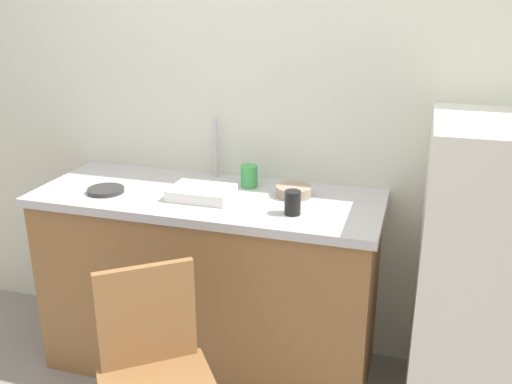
% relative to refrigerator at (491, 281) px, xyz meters
% --- Properties ---
extents(back_wall, '(4.80, 0.10, 2.45)m').
position_rel_refrigerator_xyz_m(back_wall, '(-1.17, 0.37, 0.55)').
color(back_wall, silver).
rests_on(back_wall, ground_plane).
extents(cabinet_base, '(1.58, 0.60, 0.88)m').
position_rel_refrigerator_xyz_m(cabinet_base, '(-1.26, 0.02, -0.23)').
color(cabinet_base, olive).
rests_on(cabinet_base, ground_plane).
extents(countertop, '(1.62, 0.64, 0.04)m').
position_rel_refrigerator_xyz_m(countertop, '(-1.26, 0.02, 0.23)').
color(countertop, '#B7B7BC').
rests_on(countertop, cabinet_base).
extents(faucet, '(0.02, 0.02, 0.30)m').
position_rel_refrigerator_xyz_m(faucet, '(-1.32, 0.27, 0.40)').
color(faucet, '#B7B7BC').
rests_on(faucet, countertop).
extents(refrigerator, '(0.60, 0.64, 1.35)m').
position_rel_refrigerator_xyz_m(refrigerator, '(0.00, 0.00, 0.00)').
color(refrigerator, silver).
rests_on(refrigerator, ground_plane).
extents(chair, '(0.56, 0.56, 0.89)m').
position_rel_refrigerator_xyz_m(chair, '(-1.17, -0.77, -0.18)').
color(chair, olive).
rests_on(chair, ground_plane).
extents(dish_tray, '(0.28, 0.20, 0.05)m').
position_rel_refrigerator_xyz_m(dish_tray, '(-1.27, -0.04, 0.27)').
color(dish_tray, white).
rests_on(dish_tray, countertop).
extents(terracotta_bowl, '(0.17, 0.17, 0.05)m').
position_rel_refrigerator_xyz_m(terracotta_bowl, '(-0.87, 0.11, 0.27)').
color(terracotta_bowl, gray).
rests_on(terracotta_bowl, countertop).
extents(hotplate, '(0.17, 0.17, 0.02)m').
position_rel_refrigerator_xyz_m(hotplate, '(-1.73, -0.10, 0.26)').
color(hotplate, '#2D2D2D').
rests_on(hotplate, countertop).
extents(cup_black, '(0.07, 0.07, 0.10)m').
position_rel_refrigerator_xyz_m(cup_black, '(-0.83, -0.12, 0.30)').
color(cup_black, black).
rests_on(cup_black, countertop).
extents(cup_green, '(0.08, 0.08, 0.11)m').
position_rel_refrigerator_xyz_m(cup_green, '(-1.11, 0.17, 0.30)').
color(cup_green, green).
rests_on(cup_green, countertop).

